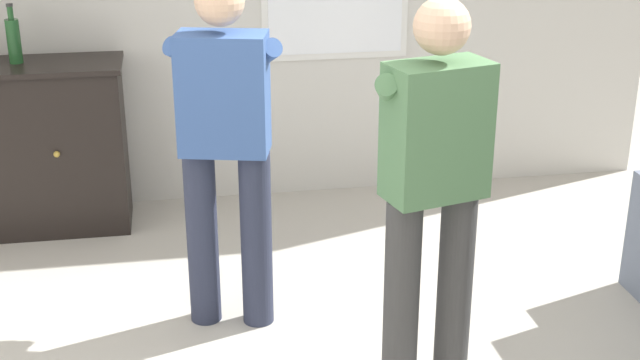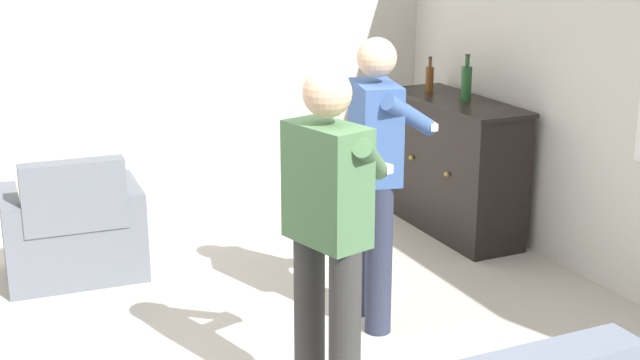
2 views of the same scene
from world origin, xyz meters
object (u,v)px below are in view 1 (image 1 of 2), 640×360
at_px(sideboard_cabinet, 18,148).
at_px(bottle_wine_green, 14,39).
at_px(person_standing_right, 433,182).
at_px(person_standing_left, 226,139).

height_order(sideboard_cabinet, bottle_wine_green, bottle_wine_green).
bearing_deg(sideboard_cabinet, bottle_wine_green, 33.64).
height_order(sideboard_cabinet, person_standing_right, person_standing_right).
xyz_separation_m(sideboard_cabinet, person_standing_left, (1.15, -1.29, 0.43)).
relative_size(person_standing_left, person_standing_right, 1.00).
relative_size(bottle_wine_green, person_standing_left, 0.20).
relative_size(bottle_wine_green, person_standing_right, 0.20).
xyz_separation_m(bottle_wine_green, person_standing_right, (1.88, -1.99, -0.21)).
bearing_deg(person_standing_left, sideboard_cabinet, 131.60).
distance_m(sideboard_cabinet, person_standing_left, 1.78).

